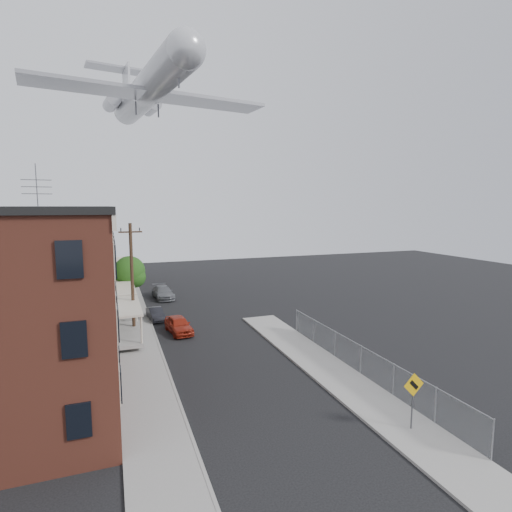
# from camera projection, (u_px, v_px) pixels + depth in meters

# --- Properties ---
(ground) EXTENTS (120.00, 120.00, 0.00)m
(ground) POSITION_uv_depth(u_px,v_px,m) (292.00, 443.00, 17.46)
(ground) COLOR black
(ground) RESTS_ON ground
(sidewalk_left) EXTENTS (3.00, 62.00, 0.12)m
(sidewalk_left) POSITION_uv_depth(u_px,v_px,m) (132.00, 315.00, 37.95)
(sidewalk_left) COLOR gray
(sidewalk_left) RESTS_ON ground
(sidewalk_right) EXTENTS (3.00, 26.00, 0.12)m
(sidewalk_right) POSITION_uv_depth(u_px,v_px,m) (331.00, 371.00, 24.92)
(sidewalk_right) COLOR gray
(sidewalk_right) RESTS_ON ground
(curb_left) EXTENTS (0.15, 62.00, 0.14)m
(curb_left) POSITION_uv_depth(u_px,v_px,m) (147.00, 313.00, 38.44)
(curb_left) COLOR gray
(curb_left) RESTS_ON ground
(curb_right) EXTENTS (0.15, 26.00, 0.14)m
(curb_right) POSITION_uv_depth(u_px,v_px,m) (310.00, 374.00, 24.42)
(curb_right) COLOR gray
(curb_right) RESTS_ON ground
(corner_building) EXTENTS (10.31, 12.30, 12.15)m
(corner_building) POSITION_uv_depth(u_px,v_px,m) (6.00, 314.00, 19.26)
(corner_building) COLOR #3A1C12
(corner_building) RESTS_ON ground
(row_house_a) EXTENTS (11.98, 7.00, 10.30)m
(row_house_a) POSITION_uv_depth(u_px,v_px,m) (39.00, 280.00, 28.13)
(row_house_a) COLOR slate
(row_house_a) RESTS_ON ground
(row_house_b) EXTENTS (11.98, 7.00, 10.30)m
(row_house_b) POSITION_uv_depth(u_px,v_px,m) (52.00, 266.00, 34.65)
(row_house_b) COLOR gray
(row_house_b) RESTS_ON ground
(row_house_c) EXTENTS (11.98, 7.00, 10.30)m
(row_house_c) POSITION_uv_depth(u_px,v_px,m) (61.00, 257.00, 41.17)
(row_house_c) COLOR slate
(row_house_c) RESTS_ON ground
(row_house_d) EXTENTS (11.98, 7.00, 10.30)m
(row_house_d) POSITION_uv_depth(u_px,v_px,m) (68.00, 250.00, 47.70)
(row_house_d) COLOR gray
(row_house_d) RESTS_ON ground
(row_house_e) EXTENTS (11.98, 7.00, 10.30)m
(row_house_e) POSITION_uv_depth(u_px,v_px,m) (73.00, 245.00, 54.22)
(row_house_e) COLOR slate
(row_house_e) RESTS_ON ground
(chainlink_fence) EXTENTS (0.06, 18.06, 1.90)m
(chainlink_fence) POSITION_uv_depth(u_px,v_px,m) (361.00, 360.00, 24.38)
(chainlink_fence) COLOR gray
(chainlink_fence) RESTS_ON ground
(warning_sign) EXTENTS (1.10, 0.11, 2.80)m
(warning_sign) POSITION_uv_depth(u_px,v_px,m) (413.00, 392.00, 18.18)
(warning_sign) COLOR #515156
(warning_sign) RESTS_ON ground
(utility_pole) EXTENTS (1.80, 0.26, 9.00)m
(utility_pole) POSITION_uv_depth(u_px,v_px,m) (132.00, 277.00, 31.75)
(utility_pole) COLOR black
(utility_pole) RESTS_ON ground
(street_tree) EXTENTS (3.22, 3.20, 5.20)m
(street_tree) POSITION_uv_depth(u_px,v_px,m) (131.00, 273.00, 41.26)
(street_tree) COLOR black
(street_tree) RESTS_ON ground
(car_near) EXTENTS (2.12, 4.21, 1.38)m
(car_near) POSITION_uv_depth(u_px,v_px,m) (179.00, 325.00, 32.59)
(car_near) COLOR #9E2514
(car_near) RESTS_ON ground
(car_mid) EXTENTS (1.51, 3.48, 1.11)m
(car_mid) POSITION_uv_depth(u_px,v_px,m) (156.00, 314.00, 36.33)
(car_mid) COLOR black
(car_mid) RESTS_ON ground
(car_far) EXTENTS (2.30, 4.88, 1.38)m
(car_far) POSITION_uv_depth(u_px,v_px,m) (163.00, 292.00, 44.79)
(car_far) COLOR slate
(car_far) RESTS_ON ground
(airplane) EXTENTS (22.93, 26.19, 7.53)m
(airplane) POSITION_uv_depth(u_px,v_px,m) (147.00, 90.00, 39.85)
(airplane) COLOR #BDBDC1
(airplane) RESTS_ON ground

